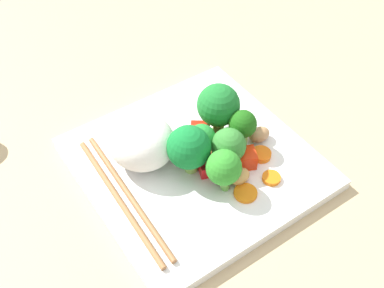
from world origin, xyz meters
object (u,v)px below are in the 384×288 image
(carrot_slice_2, at_px, (219,148))
(chopstick_pair, at_px, (122,195))
(rice_mound, at_px, (141,141))
(broccoli_floret_3, at_px, (218,106))
(square_plate, at_px, (195,163))

(carrot_slice_2, relative_size, chopstick_pair, 0.11)
(rice_mound, relative_size, broccoli_floret_3, 1.17)
(carrot_slice_2, xyz_separation_m, chopstick_pair, (-0.14, 0.01, -0.00))
(broccoli_floret_3, bearing_deg, rice_mound, 172.00)
(square_plate, relative_size, carrot_slice_2, 12.16)
(square_plate, distance_m, rice_mound, 0.08)
(broccoli_floret_3, height_order, carrot_slice_2, broccoli_floret_3)
(rice_mound, distance_m, broccoli_floret_3, 0.11)
(chopstick_pair, bearing_deg, broccoli_floret_3, 100.73)
(carrot_slice_2, height_order, chopstick_pair, same)
(square_plate, height_order, broccoli_floret_3, broccoli_floret_3)
(square_plate, bearing_deg, broccoli_floret_3, 24.48)
(rice_mound, xyz_separation_m, chopstick_pair, (-0.05, -0.04, -0.03))
(broccoli_floret_3, height_order, chopstick_pair, broccoli_floret_3)
(broccoli_floret_3, xyz_separation_m, carrot_slice_2, (-0.02, -0.03, -0.04))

